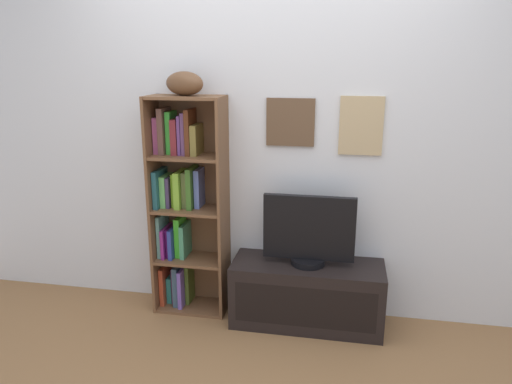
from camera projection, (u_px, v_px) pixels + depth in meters
name	position (u px, v px, depth m)	size (l,w,h in m)	color
back_wall	(271.00, 134.00, 3.17)	(4.80, 0.08, 2.49)	silver
bookshelf	(184.00, 206.00, 3.28)	(0.50, 0.27, 1.51)	brown
football	(184.00, 84.00, 3.01)	(0.29, 0.15, 0.15)	brown
tv_stand	(307.00, 294.00, 3.18)	(1.00, 0.38, 0.43)	black
television	(309.00, 232.00, 3.06)	(0.59, 0.22, 0.47)	black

